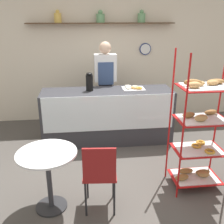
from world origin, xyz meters
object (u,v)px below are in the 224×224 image
Objects in this scene: pastry_rack at (200,131)px; cafe_chair at (100,171)px; cafe_table at (48,167)px; person_worker at (105,83)px; donut_tray_counter at (134,88)px; coffee_carafe at (89,82)px.

cafe_chair is (-1.30, -0.37, -0.26)m from pastry_rack.
cafe_chair is at bearing -164.33° from pastry_rack.
cafe_chair reaches higher than cafe_table.
cafe_chair is at bearing -97.00° from person_worker.
cafe_table is 2.26m from donut_tray_counter.
cafe_table is at bearing -111.34° from person_worker.
donut_tray_counter is (0.75, 1.91, 0.43)m from cafe_chair.
donut_tray_counter is (0.78, 0.02, -0.13)m from coffee_carafe.
pastry_rack reaches higher than cafe_table.
pastry_rack is at bearing -159.32° from cafe_chair.
donut_tray_counter reaches higher than cafe_chair.
pastry_rack is 2.25m from person_worker.
coffee_carafe is (-0.03, 1.89, 0.57)m from cafe_chair.
coffee_carafe is at bearing -178.17° from donut_tray_counter.
person_worker is at bearing 135.39° from donut_tray_counter.
pastry_rack is at bearing -48.87° from coffee_carafe.
coffee_carafe reaches higher than cafe_table.
person_worker reaches higher than coffee_carafe.
cafe_table is 0.85× the size of cafe_chair.
person_worker is 4.50× the size of donut_tray_counter.
person_worker is 2.42m from cafe_chair.
cafe_table is (-1.88, -0.23, -0.24)m from pastry_rack.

